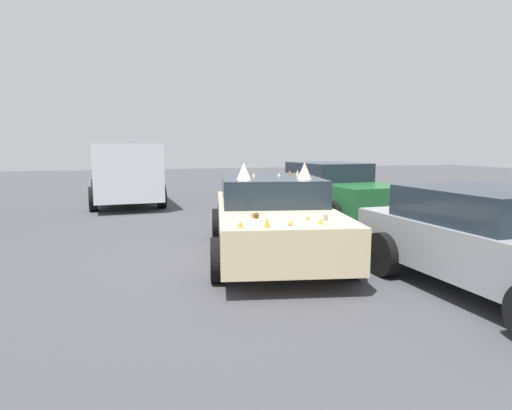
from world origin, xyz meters
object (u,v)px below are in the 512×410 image
object	(u,v)px
parked_van_row_back_center	(125,170)
parked_sedan_near_left	(502,241)
parked_sedan_behind_left	(334,190)
art_car_decorated	(272,215)

from	to	relation	value
parked_van_row_back_center	parked_sedan_near_left	size ratio (longest dim) A/B	1.36
parked_sedan_near_left	parked_sedan_behind_left	xyz separation A→B (m)	(5.95, -0.68, 0.05)
parked_sedan_near_left	art_car_decorated	bearing A→B (deg)	-145.02
art_car_decorated	parked_sedan_near_left	bearing A→B (deg)	48.37
parked_van_row_back_center	parked_sedan_near_left	bearing A→B (deg)	20.35
parked_sedan_behind_left	parked_van_row_back_center	bearing A→B (deg)	-137.91
art_car_decorated	parked_sedan_behind_left	size ratio (longest dim) A/B	1.12
parked_sedan_behind_left	parked_sedan_near_left	bearing A→B (deg)	-11.68
parked_sedan_behind_left	art_car_decorated	bearing A→B (deg)	-46.93
parked_van_row_back_center	parked_sedan_behind_left	bearing A→B (deg)	44.74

